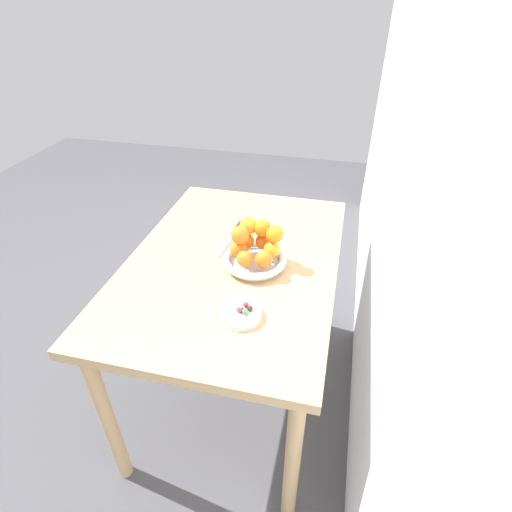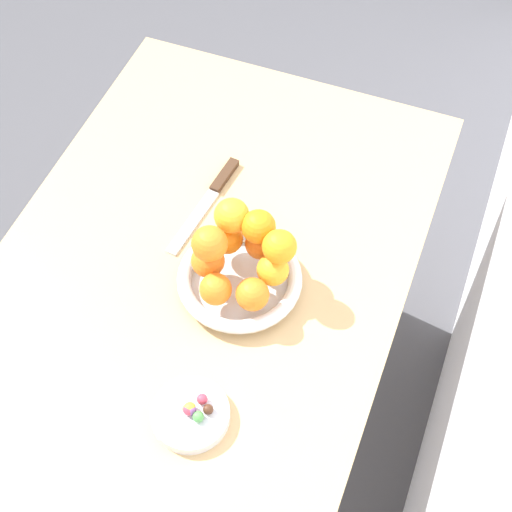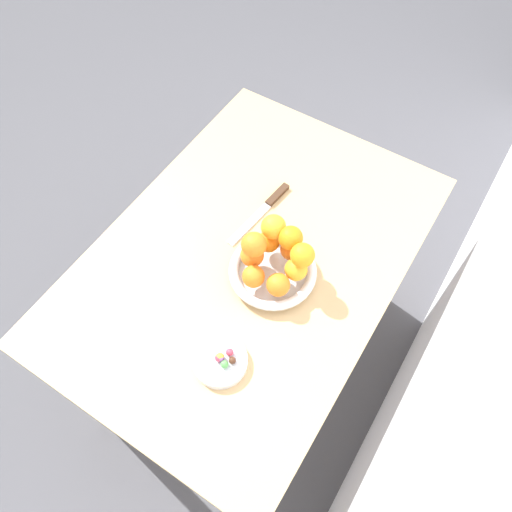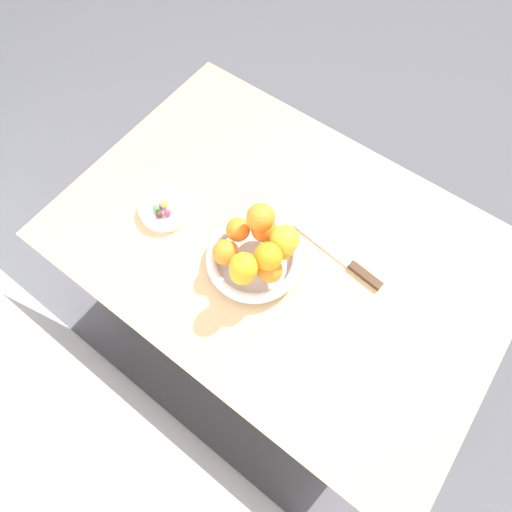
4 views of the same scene
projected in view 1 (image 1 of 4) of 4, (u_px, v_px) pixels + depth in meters
The scene contains 23 objects.
ground_plane at pixel (238, 386), 1.90m from camera, with size 6.00×6.00×0.00m, color #4C4C51.
wall_back at pixel (421, 132), 1.08m from camera, with size 4.00×0.05×2.50m, color white.
dining_table at pixel (234, 278), 1.52m from camera, with size 1.10×0.76×0.74m.
fruit_bowl at pixel (255, 261), 1.43m from camera, with size 0.23×0.23×0.04m.
candy_dish at pixel (240, 314), 1.21m from camera, with size 0.13×0.13×0.02m, color silver.
orange_0 at pixel (246, 241), 1.45m from camera, with size 0.06×0.06×0.06m, color orange.
orange_1 at pixel (238, 249), 1.40m from camera, with size 0.06×0.06×0.06m, color orange.
orange_2 at pixel (245, 259), 1.35m from camera, with size 0.06×0.06×0.06m, color orange.
orange_3 at pixel (264, 259), 1.35m from camera, with size 0.06×0.06×0.06m, color orange.
orange_4 at pixel (272, 250), 1.40m from camera, with size 0.06×0.06×0.06m, color orange.
orange_5 at pixel (263, 242), 1.44m from camera, with size 0.06×0.06×0.06m, color orange.
orange_6 at pixel (240, 235), 1.36m from camera, with size 0.06×0.06×0.06m, color orange.
orange_7 at pixel (249, 226), 1.42m from camera, with size 0.06×0.06×0.06m, color orange.
orange_8 at pixel (275, 235), 1.37m from camera, with size 0.06×0.06×0.06m, color orange.
orange_9 at pixel (263, 228), 1.40m from camera, with size 0.06×0.06×0.06m, color orange.
candy_ball_0 at pixel (250, 308), 1.21m from camera, with size 0.02×0.02×0.02m, color #472819.
candy_ball_1 at pixel (238, 309), 1.21m from camera, with size 0.01×0.01×0.01m, color gold.
candy_ball_2 at pixel (245, 312), 1.19m from camera, with size 0.02×0.02×0.02m, color #4C9947.
candy_ball_3 at pixel (240, 309), 1.20m from camera, with size 0.02×0.02×0.02m, color #8C4C99.
candy_ball_4 at pixel (240, 308), 1.20m from camera, with size 0.02×0.02×0.02m, color gold.
candy_ball_5 at pixel (246, 305), 1.22m from camera, with size 0.02×0.02×0.02m, color #C6384C.
candy_ball_6 at pixel (240, 309), 1.20m from camera, with size 0.02×0.02×0.02m, color #C6384C.
knife at pixel (232, 235), 1.60m from camera, with size 0.26×0.05×0.01m.
Camera 1 is at (1.15, 0.36, 1.59)m, focal length 28.00 mm.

